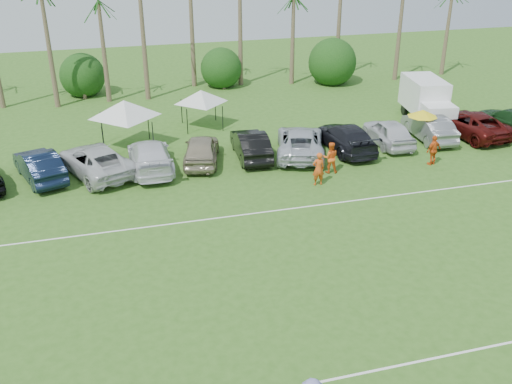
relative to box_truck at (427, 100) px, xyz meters
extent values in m
cube|color=white|center=(-18.45, -10.91, -1.65)|extent=(80.00, 0.10, 0.01)
cone|color=brown|center=(-26.45, 13.09, 3.85)|extent=(0.44, 0.44, 11.00)
cone|color=brown|center=(-22.45, 13.09, 2.35)|extent=(0.44, 0.44, 8.00)
cone|color=brown|center=(-18.45, 13.09, 2.85)|extent=(0.44, 0.44, 9.00)
cone|color=brown|center=(-14.45, 13.09, 3.35)|extent=(0.44, 0.44, 10.00)
cone|color=brown|center=(-10.45, 13.09, 3.85)|extent=(0.44, 0.44, 11.00)
cone|color=brown|center=(-5.45, 13.09, 2.35)|extent=(0.44, 0.44, 8.00)
cone|color=brown|center=(-0.45, 13.09, 2.85)|extent=(0.44, 0.44, 9.00)
cone|color=brown|center=(4.55, 13.09, 3.35)|extent=(0.44, 0.44, 10.00)
cone|color=brown|center=(8.55, 13.09, 3.85)|extent=(0.44, 0.44, 11.00)
cylinder|color=brown|center=(-24.45, 14.09, -0.95)|extent=(0.30, 0.30, 1.40)
sphere|color=#133B10|center=(-24.45, 14.09, 0.15)|extent=(4.00, 4.00, 4.00)
cylinder|color=brown|center=(-12.45, 14.09, -0.95)|extent=(0.30, 0.30, 1.40)
sphere|color=#133B10|center=(-12.45, 14.09, 0.15)|extent=(4.00, 4.00, 4.00)
cylinder|color=brown|center=(-2.45, 14.09, -0.95)|extent=(0.30, 0.30, 1.40)
sphere|color=#133B10|center=(-2.45, 14.09, 0.15)|extent=(4.00, 4.00, 4.00)
imported|color=#D84F18|center=(-11.77, -8.45, -0.68)|extent=(0.71, 0.47, 1.95)
imported|color=orange|center=(-10.46, -6.98, -0.70)|extent=(1.07, 0.92, 1.90)
imported|color=#E05818|center=(-3.93, -7.53, -0.71)|extent=(1.18, 0.74, 1.88)
cube|color=white|center=(0.13, 0.74, 0.27)|extent=(3.04, 4.65, 2.34)
cube|color=white|center=(-0.38, -2.21, -0.67)|extent=(2.41, 2.03, 1.97)
cube|color=black|center=(-0.50, -2.91, -0.95)|extent=(2.17, 0.64, 0.94)
cube|color=#E5590C|center=(1.29, 0.54, -0.15)|extent=(0.27, 1.48, 0.84)
cylinder|color=black|center=(-1.28, -1.87, -1.23)|extent=(0.42, 0.88, 0.84)
cylinder|color=black|center=(0.57, -2.19, -1.23)|extent=(0.42, 0.88, 0.84)
cylinder|color=black|center=(-0.60, 2.01, -1.23)|extent=(0.42, 0.88, 0.84)
cylinder|color=black|center=(1.24, 1.69, -1.23)|extent=(0.42, 0.88, 0.84)
cylinder|color=black|center=(-23.28, -1.30, -0.56)|extent=(0.06, 0.06, 2.18)
cylinder|color=black|center=(-20.20, -1.30, -0.56)|extent=(0.06, 0.06, 2.18)
cylinder|color=black|center=(-23.28, 1.78, -0.56)|extent=(0.06, 0.06, 2.18)
cylinder|color=black|center=(-20.20, 1.78, -0.56)|extent=(0.06, 0.06, 2.18)
pyramid|color=silver|center=(-21.74, 0.24, 1.62)|extent=(4.71, 4.71, 1.09)
cylinder|color=black|center=(-17.50, 2.02, -0.74)|extent=(0.06, 0.06, 1.82)
cylinder|color=black|center=(-14.97, 2.02, -0.74)|extent=(0.06, 0.06, 1.82)
cylinder|color=black|center=(-17.50, 4.55, -0.74)|extent=(0.06, 0.06, 1.82)
cylinder|color=black|center=(-14.97, 4.55, -0.74)|extent=(0.06, 0.06, 1.82)
pyramid|color=silver|center=(-16.23, 3.29, 1.08)|extent=(3.94, 3.94, 0.91)
cylinder|color=black|center=(-2.57, -3.69, -0.65)|extent=(0.05, 0.05, 2.01)
cone|color=yellow|center=(-2.57, -3.69, 0.35)|extent=(2.01, 2.01, 0.46)
imported|color=black|center=(-26.97, -3.45, -0.79)|extent=(3.43, 5.56, 1.73)
imported|color=silver|center=(-23.82, -3.57, -0.79)|extent=(5.01, 6.84, 1.73)
imported|color=silver|center=(-20.66, -3.68, -0.79)|extent=(2.42, 5.96, 1.73)
imported|color=gray|center=(-17.51, -3.44, -0.79)|extent=(3.22, 5.42, 1.73)
imported|color=black|center=(-14.36, -3.39, -0.79)|extent=(2.14, 5.35, 1.73)
imported|color=#B7BCC5|center=(-11.21, -3.79, -0.79)|extent=(4.68, 6.81, 1.73)
imported|color=black|center=(-8.06, -3.78, -0.79)|extent=(2.50, 5.99, 1.73)
imported|color=silver|center=(-4.91, -3.60, -0.79)|extent=(2.33, 5.18, 1.73)
imported|color=gray|center=(-1.76, -3.40, -0.79)|extent=(2.25, 5.38, 1.73)
imported|color=#4D0E0C|center=(1.40, -3.49, -0.79)|extent=(3.45, 6.47, 1.73)
imported|color=#143815|center=(4.55, -3.72, -0.79)|extent=(2.92, 6.14, 1.73)
camera|label=1|loc=(-23.01, -35.90, 11.84)|focal=40.00mm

